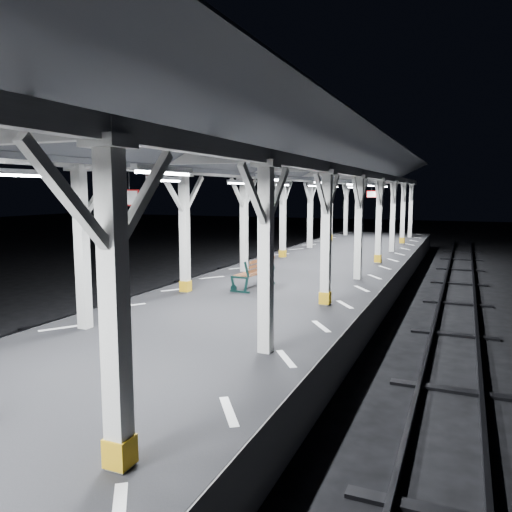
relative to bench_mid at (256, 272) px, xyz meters
The scene contains 8 objects.
ground 3.66m from the bench_mid, 82.97° to the right, with size 120.00×120.00×0.00m, color black.
platform 3.49m from the bench_mid, 82.97° to the right, with size 6.00×50.00×1.00m, color black.
hazard_stripes_left 3.93m from the bench_mid, 121.51° to the right, with size 1.00×48.00×0.01m, color silver.
hazard_stripes_right 4.41m from the bench_mid, 49.32° to the right, with size 1.00×48.00×0.01m, color silver.
track_left 5.84m from the bench_mid, 144.06° to the right, with size 2.20×60.00×0.16m.
track_right 6.50m from the bench_mid, 31.60° to the right, with size 2.20×60.00×0.16m.
canopy 4.57m from the bench_mid, 83.01° to the right, with size 5.40×49.00×4.65m.
bench_mid is the anchor object (origin of this frame).
Camera 1 is at (5.12, -9.86, 3.79)m, focal length 35.00 mm.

